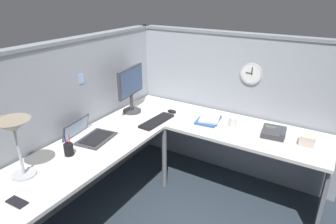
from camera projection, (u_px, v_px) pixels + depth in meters
name	position (u px, v px, depth m)	size (l,w,h in m)	color
ground_plane	(169.00, 198.00, 3.02)	(6.80, 6.80, 0.00)	#2D3842
cubicle_wall_back	(73.00, 123.00, 2.83)	(2.57, 0.12, 1.58)	#999EA8
cubicle_wall_right	(230.00, 105.00, 3.26)	(0.12, 2.37, 1.58)	#999EA8
desk	(166.00, 153.00, 2.63)	(2.35, 2.15, 0.73)	silver
monitor	(131.00, 86.00, 3.13)	(0.46, 0.20, 0.50)	#38383D
laptop	(87.00, 135.00, 2.68)	(0.39, 0.42, 0.22)	#38383D
keyboard	(157.00, 121.00, 2.99)	(0.43, 0.14, 0.02)	black
computer_mouse	(172.00, 111.00, 3.21)	(0.06, 0.10, 0.03)	black
desk_lamp_dome	(14.00, 131.00, 2.01)	(0.24, 0.24, 0.44)	#B7BABF
pen_cup	(69.00, 149.00, 2.39)	(0.08, 0.08, 0.18)	black
cell_phone	(17.00, 202.00, 1.87)	(0.07, 0.14, 0.01)	black
office_phone	(274.00, 133.00, 2.69)	(0.21, 0.22, 0.11)	#38383D
book_stack	(209.00, 119.00, 3.01)	(0.32, 0.26, 0.04)	#335999
coffee_mug	(233.00, 122.00, 2.88)	(0.08, 0.08, 0.10)	silver
tissue_box	(307.00, 140.00, 2.55)	(0.12, 0.12, 0.09)	beige
wall_clock	(251.00, 74.00, 2.97)	(0.04, 0.22, 0.22)	#B7BABF
pinned_note_leftmost	(81.00, 79.00, 2.74)	(0.07, 0.00, 0.09)	#99B7E5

